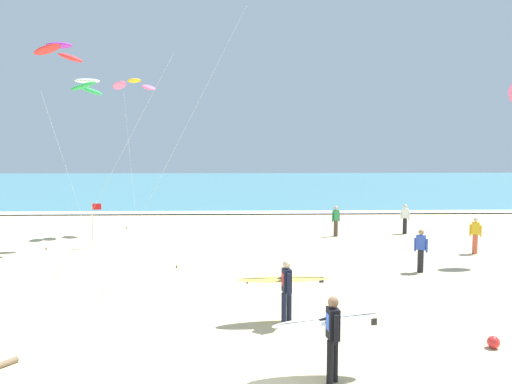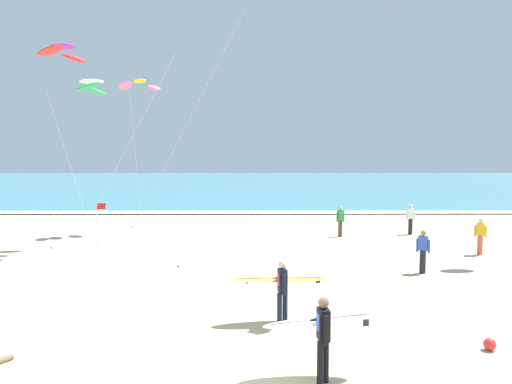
{
  "view_description": "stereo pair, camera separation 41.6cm",
  "coord_description": "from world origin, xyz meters",
  "px_view_note": "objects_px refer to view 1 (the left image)",
  "views": [
    {
      "loc": [
        -0.32,
        -9.19,
        4.49
      ],
      "look_at": [
        0.2,
        7.76,
        3.06
      ],
      "focal_mm": 35.47,
      "sensor_mm": 36.0,
      "label": 1
    },
    {
      "loc": [
        0.1,
        -9.2,
        4.49
      ],
      "look_at": [
        0.2,
        7.76,
        3.06
      ],
      "focal_mm": 35.47,
      "sensor_mm": 36.0,
      "label": 2
    }
  ],
  "objects_px": {
    "lifeguard_flag": "(94,220)",
    "beach_ball": "(493,342)",
    "kite_arc_violet_far": "(59,51)",
    "bystander_white_top": "(405,219)",
    "surfer_trailing": "(285,283)",
    "bystander_green_top": "(336,221)",
    "kite_arc_golden_close": "(134,85)",
    "bystander_blue_top": "(421,250)",
    "bystander_yellow_top": "(475,235)",
    "surfer_lead": "(330,327)",
    "kite_arc_ivory_low": "(87,86)"
  },
  "relations": [
    {
      "from": "bystander_white_top",
      "to": "kite_arc_violet_far",
      "type": "bearing_deg",
      "value": -156.89
    },
    {
      "from": "bystander_white_top",
      "to": "bystander_green_top",
      "type": "height_order",
      "value": "same"
    },
    {
      "from": "kite_arc_violet_far",
      "to": "beach_ball",
      "type": "bearing_deg",
      "value": -35.07
    },
    {
      "from": "bystander_blue_top",
      "to": "bystander_yellow_top",
      "type": "relative_size",
      "value": 1.0
    },
    {
      "from": "kite_arc_ivory_low",
      "to": "surfer_lead",
      "type": "bearing_deg",
      "value": -57.52
    },
    {
      "from": "surfer_lead",
      "to": "bystander_white_top",
      "type": "distance_m",
      "value": 18.35
    },
    {
      "from": "bystander_blue_top",
      "to": "bystander_white_top",
      "type": "distance_m",
      "value": 8.71
    },
    {
      "from": "kite_arc_ivory_low",
      "to": "kite_arc_golden_close",
      "type": "relative_size",
      "value": 0.92
    },
    {
      "from": "surfer_trailing",
      "to": "bystander_blue_top",
      "type": "xyz_separation_m",
      "value": [
        5.45,
        5.3,
        -0.24
      ]
    },
    {
      "from": "surfer_trailing",
      "to": "kite_arc_violet_far",
      "type": "xyz_separation_m",
      "value": [
        -8.01,
        7.06,
        7.16
      ]
    },
    {
      "from": "lifeguard_flag",
      "to": "beach_ball",
      "type": "bearing_deg",
      "value": -44.3
    },
    {
      "from": "bystander_yellow_top",
      "to": "lifeguard_flag",
      "type": "relative_size",
      "value": 0.76
    },
    {
      "from": "bystander_white_top",
      "to": "surfer_lead",
      "type": "bearing_deg",
      "value": -112.52
    },
    {
      "from": "kite_arc_violet_far",
      "to": "bystander_white_top",
      "type": "relative_size",
      "value": 5.37
    },
    {
      "from": "surfer_trailing",
      "to": "bystander_green_top",
      "type": "bearing_deg",
      "value": 73.82
    },
    {
      "from": "kite_arc_golden_close",
      "to": "bystander_green_top",
      "type": "relative_size",
      "value": 5.19
    },
    {
      "from": "kite_arc_golden_close",
      "to": "beach_ball",
      "type": "height_order",
      "value": "kite_arc_golden_close"
    },
    {
      "from": "bystander_white_top",
      "to": "beach_ball",
      "type": "bearing_deg",
      "value": -101.1
    },
    {
      "from": "kite_arc_violet_far",
      "to": "kite_arc_ivory_low",
      "type": "height_order",
      "value": "kite_arc_violet_far"
    },
    {
      "from": "kite_arc_golden_close",
      "to": "beach_ball",
      "type": "xyz_separation_m",
      "value": [
        11.37,
        -16.5,
        -7.79
      ]
    },
    {
      "from": "surfer_trailing",
      "to": "bystander_blue_top",
      "type": "distance_m",
      "value": 7.61
    },
    {
      "from": "kite_arc_violet_far",
      "to": "bystander_white_top",
      "type": "height_order",
      "value": "kite_arc_violet_far"
    },
    {
      "from": "surfer_trailing",
      "to": "kite_arc_ivory_low",
      "type": "bearing_deg",
      "value": 127.91
    },
    {
      "from": "bystander_blue_top",
      "to": "lifeguard_flag",
      "type": "distance_m",
      "value": 14.24
    },
    {
      "from": "surfer_lead",
      "to": "beach_ball",
      "type": "xyz_separation_m",
      "value": [
        3.98,
        1.43,
        -0.91
      ]
    },
    {
      "from": "surfer_trailing",
      "to": "kite_arc_golden_close",
      "type": "bearing_deg",
      "value": 114.76
    },
    {
      "from": "kite_arc_violet_far",
      "to": "beach_ball",
      "type": "distance_m",
      "value": 17.38
    },
    {
      "from": "kite_arc_golden_close",
      "to": "bystander_green_top",
      "type": "bearing_deg",
      "value": -8.86
    },
    {
      "from": "bystander_white_top",
      "to": "beach_ball",
      "type": "distance_m",
      "value": 15.83
    },
    {
      "from": "lifeguard_flag",
      "to": "beach_ball",
      "type": "relative_size",
      "value": 7.5
    },
    {
      "from": "bystander_white_top",
      "to": "lifeguard_flag",
      "type": "bearing_deg",
      "value": -167.69
    },
    {
      "from": "bystander_green_top",
      "to": "beach_ball",
      "type": "xyz_separation_m",
      "value": [
        0.79,
        -14.85,
        -0.67
      ]
    },
    {
      "from": "beach_ball",
      "to": "kite_arc_violet_far",
      "type": "bearing_deg",
      "value": 144.93
    },
    {
      "from": "kite_arc_ivory_low",
      "to": "bystander_yellow_top",
      "type": "xyz_separation_m",
      "value": [
        16.91,
        -1.66,
        -6.48
      ]
    },
    {
      "from": "surfer_lead",
      "to": "kite_arc_ivory_low",
      "type": "bearing_deg",
      "value": 122.48
    },
    {
      "from": "bystander_white_top",
      "to": "bystander_green_top",
      "type": "distance_m",
      "value": 3.89
    },
    {
      "from": "kite_arc_golden_close",
      "to": "bystander_yellow_top",
      "type": "distance_m",
      "value": 18.38
    },
    {
      "from": "surfer_lead",
      "to": "beach_ball",
      "type": "height_order",
      "value": "surfer_lead"
    },
    {
      "from": "bystander_blue_top",
      "to": "beach_ball",
      "type": "bearing_deg",
      "value": -96.96
    },
    {
      "from": "surfer_lead",
      "to": "bystander_yellow_top",
      "type": "relative_size",
      "value": 1.44
    },
    {
      "from": "bystander_white_top",
      "to": "bystander_green_top",
      "type": "relative_size",
      "value": 1.0
    },
    {
      "from": "lifeguard_flag",
      "to": "beach_ball",
      "type": "distance_m",
      "value": 17.42
    },
    {
      "from": "kite_arc_violet_far",
      "to": "bystander_yellow_top",
      "type": "relative_size",
      "value": 5.37
    },
    {
      "from": "kite_arc_ivory_low",
      "to": "lifeguard_flag",
      "type": "distance_m",
      "value": 6.02
    },
    {
      "from": "kite_arc_golden_close",
      "to": "bystander_white_top",
      "type": "height_order",
      "value": "kite_arc_golden_close"
    },
    {
      "from": "kite_arc_violet_far",
      "to": "kite_arc_golden_close",
      "type": "bearing_deg",
      "value": 80.95
    },
    {
      "from": "kite_arc_violet_far",
      "to": "kite_arc_golden_close",
      "type": "distance_m",
      "value": 7.76
    },
    {
      "from": "surfer_lead",
      "to": "lifeguard_flag",
      "type": "distance_m",
      "value": 15.99
    },
    {
      "from": "kite_arc_ivory_low",
      "to": "bystander_green_top",
      "type": "xyz_separation_m",
      "value": [
        11.72,
        2.89,
        -6.48
      ]
    },
    {
      "from": "kite_arc_ivory_low",
      "to": "bystander_green_top",
      "type": "height_order",
      "value": "kite_arc_ivory_low"
    }
  ]
}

